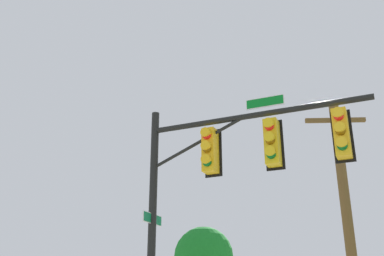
{
  "coord_description": "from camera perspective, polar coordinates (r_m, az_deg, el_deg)",
  "views": [
    {
      "loc": [
        3.36,
        -10.71,
        1.61
      ],
      "look_at": [
        0.95,
        0.2,
        5.88
      ],
      "focal_mm": 42.47,
      "sensor_mm": 36.0,
      "label": 1
    }
  ],
  "objects": [
    {
      "name": "signal_pole_assembly",
      "position": [
        10.76,
        5.33,
        -5.02
      ],
      "size": [
        5.51,
        1.7,
        6.31
      ],
      "color": "black",
      "rests_on": "ground_plane"
    },
    {
      "name": "utility_pole",
      "position": [
        13.67,
        18.9,
        -10.63
      ],
      "size": [
        1.79,
        0.43,
        7.35
      ],
      "color": "brown",
      "rests_on": "ground_plane"
    }
  ]
}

